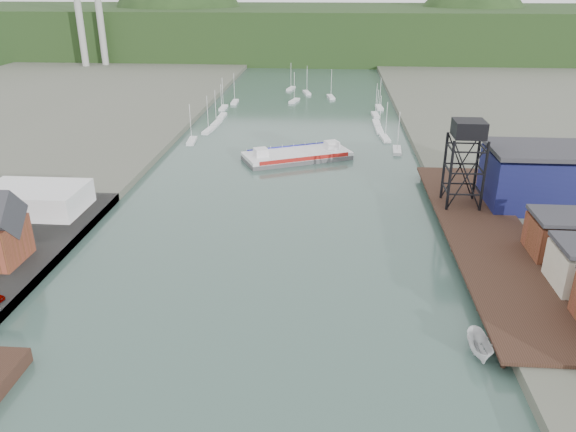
# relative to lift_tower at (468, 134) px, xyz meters

# --- Properties ---
(ground) EXTENTS (600.00, 600.00, 0.00)m
(ground) POSITION_rel_lift_tower_xyz_m (-35.00, -58.00, -15.65)
(ground) COLOR #324E47
(ground) RESTS_ON ground
(east_pier) EXTENTS (14.00, 70.00, 2.45)m
(east_pier) POSITION_rel_lift_tower_xyz_m (2.00, -13.00, -13.75)
(east_pier) COLOR black
(east_pier) RESTS_ON ground
(white_shed) EXTENTS (18.00, 12.00, 4.50)m
(white_shed) POSITION_rel_lift_tower_xyz_m (-79.00, -8.00, -11.80)
(white_shed) COLOR silver
(white_shed) RESTS_ON west_quay
(lift_tower) EXTENTS (6.50, 6.50, 16.00)m
(lift_tower) POSITION_rel_lift_tower_xyz_m (0.00, 0.00, 0.00)
(lift_tower) COLOR black
(lift_tower) RESTS_ON east_pier
(blue_shed) EXTENTS (20.50, 14.50, 11.30)m
(blue_shed) POSITION_rel_lift_tower_xyz_m (15.00, 2.00, -8.59)
(blue_shed) COLOR #0C0E36
(blue_shed) RESTS_ON east_land
(marina_sailboats) EXTENTS (57.71, 92.65, 0.90)m
(marina_sailboats) POSITION_rel_lift_tower_xyz_m (-34.92, 80.46, -15.30)
(marina_sailboats) COLOR silver
(marina_sailboats) RESTS_ON ground
(smokestacks) EXTENTS (11.20, 8.20, 60.00)m
(smokestacks) POSITION_rel_lift_tower_xyz_m (-141.00, 174.50, 14.35)
(smokestacks) COLOR #9B9B96
(smokestacks) RESTS_ON ground
(distant_hills) EXTENTS (500.00, 120.00, 80.00)m
(distant_hills) POSITION_rel_lift_tower_xyz_m (-38.98, 243.35, -5.27)
(distant_hills) COLOR black
(distant_hills) RESTS_ON ground
(chain_ferry) EXTENTS (27.92, 20.32, 3.74)m
(chain_ferry) POSITION_rel_lift_tower_xyz_m (-32.84, 32.55, -14.58)
(chain_ferry) COLOR #4C4D4F
(chain_ferry) RESTS_ON ground
(motorboat) EXTENTS (2.50, 6.39, 2.45)m
(motorboat) POSITION_rel_lift_tower_xyz_m (-6.32, -43.96, -14.42)
(motorboat) COLOR silver
(motorboat) RESTS_ON ground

